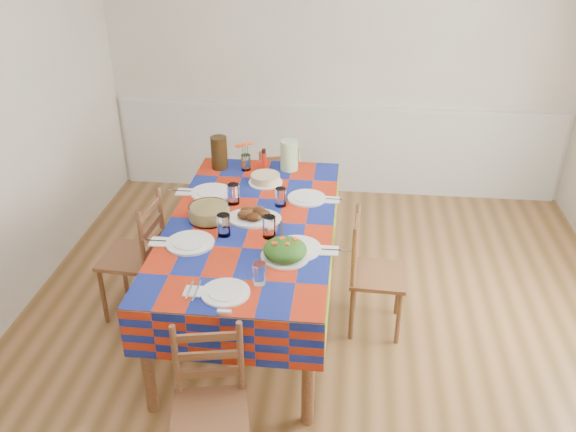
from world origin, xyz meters
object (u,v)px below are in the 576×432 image
Objects in this scene: green_pitcher at (289,155)px; chair_near at (210,408)px; tea_pitcher at (219,153)px; chair_far at (277,189)px; dining_table at (251,233)px; meat_platter at (254,215)px; chair_right at (372,274)px; chair_left at (137,257)px.

green_pitcher is 2.27m from chair_near.
chair_far is (0.40, 0.48, -0.53)m from tea_pitcher.
meat_platter reaches higher than dining_table.
chair_near is at bearing 149.89° from chair_right.
green_pitcher is 1.42m from chair_left.
tea_pitcher is 1.07m from chair_left.
chair_near is (-0.17, -2.21, -0.50)m from green_pitcher.
chair_right reaches higher than meat_platter.
chair_left reaches higher than meat_platter.
tea_pitcher reaches higher than dining_table.
tea_pitcher is 1.58m from chair_right.
tea_pitcher is 0.29× the size of chair_right.
green_pitcher is 1.22m from chair_right.
chair_left is (-0.84, -0.00, -0.25)m from dining_table.
tea_pitcher is (-0.39, 0.85, 0.22)m from dining_table.
tea_pitcher reaches higher than chair_right.
chair_left is at bearing -117.43° from tea_pitcher.
chair_near is (-0.01, -1.32, -0.29)m from dining_table.
dining_table is 0.12m from meat_platter.
meat_platter is 0.43× the size of chair_near.
tea_pitcher is at bearing 116.31° from meat_platter.
chair_far is at bearing 90.14° from meat_platter.
chair_right is at bearing 106.16° from chair_far.
green_pitcher is (0.16, 0.89, 0.21)m from dining_table.
chair_near is 1.05× the size of chair_far.
green_pitcher reaches higher than chair_left.
chair_left is at bearing -179.80° from dining_table.
chair_right is at bearing 93.90° from chair_left.
green_pitcher reaches higher than meat_platter.
green_pitcher is at bearing 79.45° from dining_table.
meat_platter is 0.42× the size of chair_right.
chair_left is at bearing 41.62° from chair_far.
chair_right is (0.67, -0.88, -0.49)m from green_pitcher.
chair_far is at bearing 151.23° from chair_left.
meat_platter is at bearing 90.60° from chair_right.
dining_table is 0.89m from chair_right.
dining_table is at bearing 92.60° from chair_right.
chair_near is (0.39, -2.18, -0.51)m from tea_pitcher.
green_pitcher is (0.15, 0.86, 0.09)m from meat_platter.
tea_pitcher is at bearing 114.77° from dining_table.
chair_far is at bearing 49.63° from tea_pitcher.
chair_right reaches higher than chair_near.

